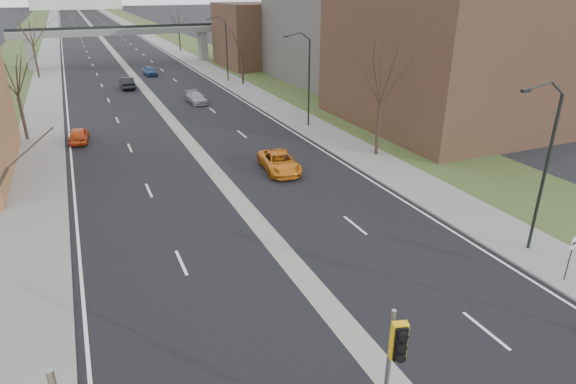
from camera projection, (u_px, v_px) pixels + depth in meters
road_surface at (96, 32)px, 141.58m from camera, size 20.00×600.00×0.01m
median_strip at (96, 32)px, 141.58m from camera, size 1.20×600.00×0.02m
sidewalk_right at (138, 30)px, 146.02m from camera, size 4.00×600.00×0.12m
sidewalk_left at (52, 33)px, 137.10m from camera, size 4.00×600.00×0.12m
grass_verge_right at (158, 30)px, 148.25m from camera, size 8.00×600.00×0.10m
grass_verge_left at (28, 34)px, 134.87m from camera, size 8.00×600.00×0.10m
commercial_block_near at (443, 61)px, 45.68m from camera, size 16.00×20.00×12.00m
commercial_block_mid at (351, 26)px, 66.72m from camera, size 18.00×22.00×15.00m
commercial_block_far at (264, 35)px, 80.60m from camera, size 14.00×14.00×10.00m
pedestrian_bridge at (120, 36)px, 80.88m from camera, size 34.00×3.00×6.45m
streetlight_near at (544, 121)px, 21.99m from camera, size 2.61×0.20×8.70m
streetlight_mid at (301, 53)px, 43.83m from camera, size 2.61×0.20×8.70m
streetlight_far at (220, 31)px, 65.66m from camera, size 2.61×0.20×8.70m
tree_left_b at (12, 69)px, 40.24m from camera, size 6.75×6.75×8.81m
tree_left_c at (29, 28)px, 68.47m from camera, size 7.65×7.65×9.99m
tree_right_a at (382, 72)px, 36.30m from camera, size 7.20×7.20×9.40m
tree_right_b at (241, 41)px, 64.34m from camera, size 6.30×6.30×8.22m
tree_right_c at (178, 15)px, 97.44m from camera, size 7.65×7.65×9.99m
signal_pole_median at (393, 364)px, 12.70m from camera, size 0.66×0.84×4.99m
speed_limit_sign at (572, 250)px, 21.70m from camera, size 0.48×0.11×2.25m
car_left_near at (79, 135)px, 41.99m from camera, size 1.96×4.05×1.33m
car_left_far at (127, 83)px, 63.70m from camera, size 1.64×4.59×1.51m
car_right_near at (279, 162)px, 35.41m from camera, size 2.86×5.25×1.39m
car_right_mid at (196, 98)px, 55.88m from camera, size 1.97×4.36×1.24m
car_right_far at (150, 71)px, 73.06m from camera, size 1.82×4.08×1.36m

